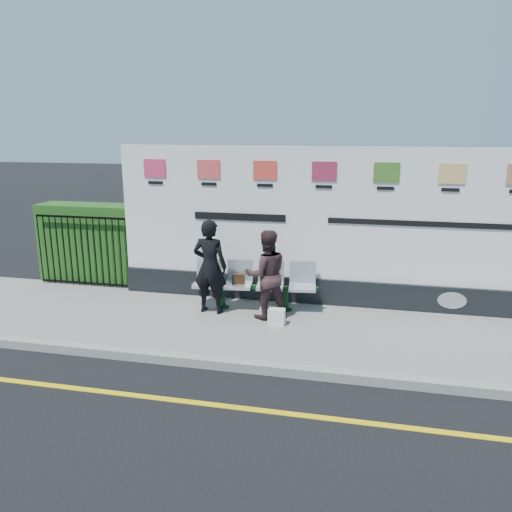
% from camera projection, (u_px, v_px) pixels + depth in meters
% --- Properties ---
extents(ground, '(80.00, 80.00, 0.00)m').
position_uv_depth(ground, '(252.00, 410.00, 6.27)').
color(ground, black).
extents(pavement, '(14.00, 3.00, 0.12)m').
position_uv_depth(pavement, '(284.00, 329.00, 8.62)').
color(pavement, gray).
rests_on(pavement, ground).
extents(kerb, '(14.00, 0.18, 0.14)m').
position_uv_depth(kerb, '(267.00, 368.00, 7.20)').
color(kerb, gray).
rests_on(kerb, ground).
extents(yellow_line, '(14.00, 0.10, 0.01)m').
position_uv_depth(yellow_line, '(252.00, 409.00, 6.27)').
color(yellow_line, yellow).
rests_on(yellow_line, ground).
extents(billboard, '(8.00, 0.30, 3.00)m').
position_uv_depth(billboard, '(322.00, 237.00, 9.46)').
color(billboard, black).
rests_on(billboard, pavement).
extents(hedge, '(2.35, 0.70, 1.70)m').
position_uv_depth(hedge, '(93.00, 243.00, 11.04)').
color(hedge, '#245519').
rests_on(hedge, pavement).
extents(railing, '(2.05, 0.06, 1.54)m').
position_uv_depth(railing, '(83.00, 251.00, 10.63)').
color(railing, black).
rests_on(railing, pavement).
extents(bench, '(2.33, 0.83, 0.49)m').
position_uv_depth(bench, '(254.00, 296.00, 9.36)').
color(bench, silver).
rests_on(bench, pavement).
extents(woman_left, '(0.67, 0.46, 1.74)m').
position_uv_depth(woman_left, '(210.00, 267.00, 9.06)').
color(woman_left, black).
rests_on(woman_left, pavement).
extents(woman_right, '(0.96, 0.87, 1.60)m').
position_uv_depth(woman_right, '(266.00, 274.00, 8.81)').
color(woman_right, '#382425').
rests_on(woman_right, pavement).
extents(handbag_brown, '(0.26, 0.15, 0.19)m').
position_uv_depth(handbag_brown, '(238.00, 279.00, 9.31)').
color(handbag_brown, black).
rests_on(handbag_brown, bench).
extents(carrier_bag_white, '(0.28, 0.17, 0.28)m').
position_uv_depth(carrier_bag_white, '(277.00, 317.00, 8.63)').
color(carrier_bag_white, silver).
rests_on(carrier_bag_white, pavement).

